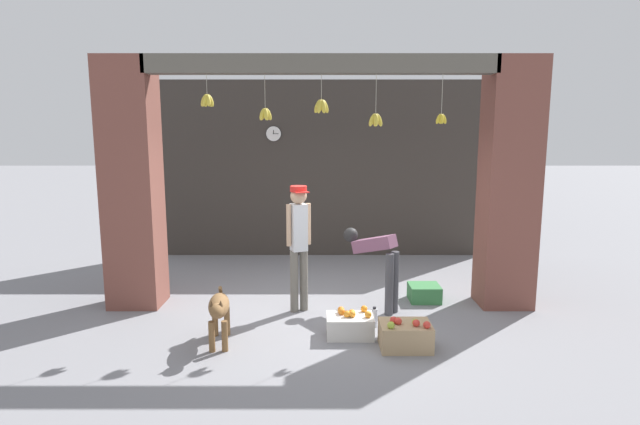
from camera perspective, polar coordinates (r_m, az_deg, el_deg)
ground_plane at (r=6.93m, az=0.00°, el=-11.23°), size 60.00×60.00×0.00m
shop_back_wall at (r=9.73m, az=-0.01°, el=4.94°), size 6.46×0.12×3.39m
shop_pillar_left at (r=7.30m, az=-20.73°, el=2.94°), size 0.70×0.60×3.39m
shop_pillar_right at (r=7.30m, az=20.72°, el=2.94°), size 0.70×0.60×3.39m
storefront_awning at (r=6.66m, az=-0.11°, el=16.29°), size 4.56×0.29×0.92m
dog at (r=5.89m, az=-11.54°, el=-10.79°), size 0.31×0.85×0.63m
shopkeeper at (r=6.68m, az=-2.49°, el=-2.88°), size 0.32×0.31×1.72m
worker_stooping at (r=6.82m, az=6.51°, el=-5.18°), size 0.73×0.63×1.09m
fruit_crate_oranges at (r=6.11m, az=3.41°, el=-12.72°), size 0.55×0.39×0.33m
fruit_crate_apples at (r=5.86m, az=9.68°, el=-13.64°), size 0.57×0.42×0.37m
produce_box_green at (r=7.46m, az=11.78°, el=-8.97°), size 0.44×0.40×0.23m
water_bottle at (r=6.41m, az=6.18°, el=-11.84°), size 0.08×0.08×0.26m
wall_clock at (r=9.67m, az=-5.38°, el=8.96°), size 0.30×0.03×0.30m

